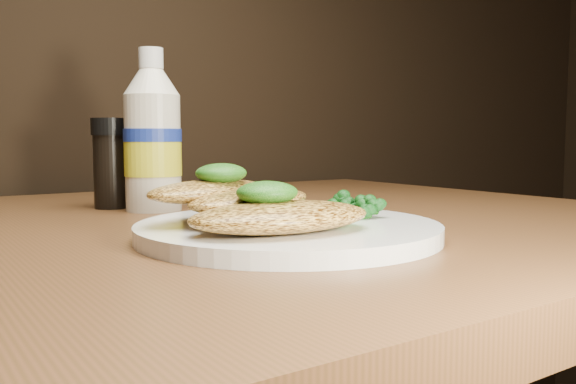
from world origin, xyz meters
TOP-DOWN VIEW (x-y plane):
  - plate at (0.08, 0.90)m, footprint 0.27×0.27m
  - chicken_front at (0.04, 0.86)m, footprint 0.16×0.10m
  - chicken_mid at (0.05, 0.92)m, footprint 0.15×0.11m
  - chicken_back at (0.03, 0.94)m, footprint 0.14×0.10m
  - pesto_front at (0.04, 0.87)m, footprint 0.06×0.06m
  - pesto_back at (0.03, 0.94)m, footprint 0.06×0.06m
  - broccolini_bundle at (0.12, 0.91)m, footprint 0.13×0.11m
  - mayo_bottle at (0.06, 1.16)m, footprint 0.08×0.08m
  - pepper_grinder at (0.02, 1.21)m, footprint 0.06×0.06m

SIDE VIEW (x-z plane):
  - plate at x=0.08m, z-range 0.75..0.76m
  - broccolini_bundle at x=0.12m, z-range 0.76..0.78m
  - chicken_front at x=0.04m, z-range 0.76..0.79m
  - chicken_mid at x=0.05m, z-range 0.77..0.79m
  - chicken_back at x=0.03m, z-range 0.78..0.80m
  - pesto_front at x=0.04m, z-range 0.79..0.80m
  - pepper_grinder at x=0.02m, z-range 0.75..0.86m
  - pesto_back at x=0.03m, z-range 0.80..0.82m
  - mayo_bottle at x=0.06m, z-range 0.75..0.94m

